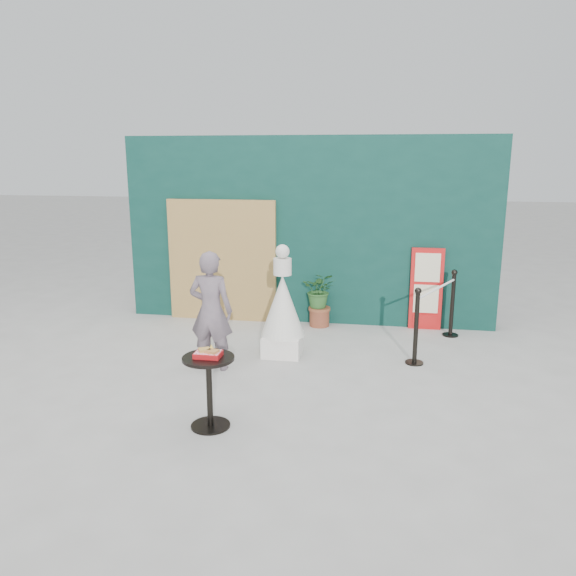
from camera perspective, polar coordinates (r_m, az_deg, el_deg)
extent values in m
plane|color=#ADAAA5|center=(6.54, -1.81, -10.98)|extent=(60.00, 60.00, 0.00)
cube|color=#0A312B|center=(9.14, 2.07, 5.83)|extent=(6.00, 0.30, 3.00)
cube|color=tan|center=(9.31, -6.71, 2.76)|extent=(1.80, 0.08, 2.00)
imported|color=slate|center=(7.18, -7.83, -2.31)|extent=(0.58, 0.40, 1.54)
cube|color=red|center=(9.06, 13.86, -0.10)|extent=(0.50, 0.06, 1.30)
cube|color=beige|center=(8.95, 14.00, 2.03)|extent=(0.38, 0.02, 0.45)
cube|color=beige|center=(9.06, 13.82, -1.07)|extent=(0.38, 0.02, 0.45)
cube|color=red|center=(9.15, 13.70, -3.20)|extent=(0.38, 0.02, 0.18)
cube|color=white|center=(7.80, -0.55, -5.77)|extent=(0.52, 0.52, 0.28)
cone|color=silver|center=(7.63, -0.56, -1.77)|extent=(0.60, 0.60, 0.85)
cylinder|color=silver|center=(7.51, -0.56, 2.18)|extent=(0.24, 0.24, 0.23)
sphere|color=white|center=(7.47, -0.57, 3.73)|extent=(0.19, 0.19, 0.19)
cylinder|color=black|center=(5.93, -7.87, -13.66)|extent=(0.40, 0.40, 0.02)
cylinder|color=black|center=(5.78, -7.98, -10.57)|extent=(0.06, 0.06, 0.72)
cylinder|color=black|center=(5.64, -8.10, -7.08)|extent=(0.52, 0.52, 0.03)
cube|color=red|center=(5.63, -8.11, -6.70)|extent=(0.26, 0.19, 0.05)
cube|color=#EA1F41|center=(5.62, -8.12, -6.44)|extent=(0.24, 0.17, 0.00)
cube|color=#E4C653|center=(5.63, -8.49, -6.23)|extent=(0.15, 0.14, 0.02)
cube|color=#C28D47|center=(5.58, -7.70, -6.40)|extent=(0.13, 0.13, 0.02)
cone|color=yellow|center=(5.65, -7.78, -5.97)|extent=(0.06, 0.06, 0.06)
cylinder|color=brown|center=(9.09, 3.21, -3.05)|extent=(0.32, 0.32, 0.26)
cylinder|color=#995A32|center=(9.05, 3.22, -2.11)|extent=(0.35, 0.35, 0.04)
imported|color=#2A5A26|center=(8.97, 3.24, -0.19)|extent=(0.52, 0.45, 0.58)
cylinder|color=black|center=(7.70, 12.70, -7.40)|extent=(0.24, 0.24, 0.02)
cylinder|color=black|center=(7.55, 12.88, -4.06)|extent=(0.06, 0.06, 0.96)
sphere|color=black|center=(7.41, 13.08, -0.29)|extent=(0.09, 0.09, 0.09)
cylinder|color=black|center=(8.98, 16.15, -4.60)|extent=(0.24, 0.24, 0.02)
cylinder|color=black|center=(8.85, 16.34, -1.70)|extent=(0.06, 0.06, 0.96)
sphere|color=black|center=(8.73, 16.56, 1.53)|extent=(0.09, 0.09, 0.09)
cylinder|color=white|center=(8.09, 14.92, -0.06)|extent=(0.63, 1.31, 0.03)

